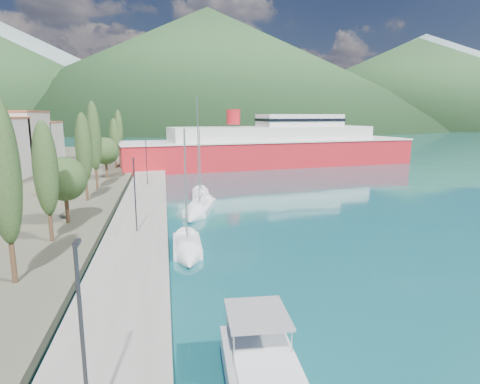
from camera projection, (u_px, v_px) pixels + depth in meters
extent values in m
plane|color=#14535B|center=(183.00, 145.00, 138.75)|extent=(1400.00, 1400.00, 0.00)
cube|color=gray|center=(144.00, 202.00, 46.34)|extent=(5.00, 88.00, 0.80)
cone|color=gray|center=(213.00, 67.00, 676.59)|extent=(760.00, 760.00, 180.00)
cone|color=gray|center=(423.00, 78.00, 665.12)|extent=(640.00, 640.00, 140.00)
cone|color=#294C27|center=(208.00, 67.00, 405.30)|extent=(480.00, 480.00, 115.00)
cone|color=#294C27|center=(415.00, 82.00, 428.44)|extent=(420.00, 420.00, 90.00)
cube|color=beige|center=(14.00, 142.00, 69.12)|extent=(9.00, 13.00, 10.00)
cube|color=#9E5138|center=(11.00, 111.00, 68.15)|extent=(9.20, 13.20, 0.30)
cube|color=silver|center=(34.00, 143.00, 79.93)|extent=(9.00, 10.00, 8.00)
cube|color=#9E5138|center=(32.00, 122.00, 79.14)|extent=(9.20, 10.20, 0.30)
cylinder|color=#47301E|center=(13.00, 263.00, 23.07)|extent=(0.30, 0.30, 2.34)
ellipsoid|color=#2E4620|center=(3.00, 172.00, 22.06)|extent=(1.80, 1.80, 8.29)
cylinder|color=#47301E|center=(51.00, 228.00, 30.79)|extent=(0.30, 0.30, 2.02)
ellipsoid|color=#2E4620|center=(46.00, 169.00, 29.91)|extent=(1.80, 1.80, 7.17)
cylinder|color=#47301E|center=(67.00, 210.00, 35.98)|extent=(0.36, 0.36, 2.44)
sphere|color=#2E4620|center=(65.00, 179.00, 35.45)|extent=(3.91, 3.91, 3.91)
cylinder|color=#47301E|center=(87.00, 191.00, 45.30)|extent=(0.30, 0.30, 2.17)
ellipsoid|color=#2E4620|center=(84.00, 148.00, 44.37)|extent=(1.80, 1.80, 7.70)
cylinder|color=#47301E|center=(97.00, 180.00, 52.12)|extent=(0.30, 0.30, 2.49)
ellipsoid|color=#2E4620|center=(94.00, 136.00, 51.04)|extent=(1.80, 1.80, 8.84)
cylinder|color=#47301E|center=(107.00, 170.00, 61.17)|extent=(0.36, 0.36, 2.56)
sphere|color=#2E4620|center=(105.00, 151.00, 60.61)|extent=(4.10, 4.10, 4.10)
cylinder|color=#47301E|center=(116.00, 163.00, 72.92)|extent=(0.30, 0.30, 1.98)
ellipsoid|color=#2E4620|center=(114.00, 138.00, 72.07)|extent=(1.80, 1.80, 7.01)
cylinder|color=#47301E|center=(120.00, 157.00, 80.44)|extent=(0.30, 0.30, 2.33)
ellipsoid|color=#2E4620|center=(119.00, 131.00, 79.43)|extent=(1.80, 1.80, 8.27)
cylinder|color=#2D2D33|center=(83.00, 346.00, 11.41)|extent=(0.12, 0.12, 6.00)
cube|color=#2D2D33|center=(77.00, 243.00, 11.08)|extent=(0.15, 0.50, 0.12)
cylinder|color=#2D2D33|center=(135.00, 196.00, 32.67)|extent=(0.12, 0.12, 6.00)
cube|color=#2D2D33|center=(133.00, 159.00, 32.34)|extent=(0.15, 0.50, 0.12)
cylinder|color=#2D2D33|center=(147.00, 163.00, 55.38)|extent=(0.12, 0.12, 6.00)
cube|color=#2D2D33|center=(146.00, 141.00, 55.05)|extent=(0.15, 0.50, 0.12)
cube|color=silver|center=(271.00, 384.00, 13.28)|extent=(2.33, 3.42, 0.41)
cube|color=gray|center=(257.00, 314.00, 15.64)|extent=(2.52, 2.94, 0.10)
cube|color=silver|center=(187.00, 247.00, 31.07)|extent=(2.20, 5.17, 0.82)
cube|color=silver|center=(187.00, 241.00, 30.64)|extent=(1.30, 2.08, 0.32)
cylinder|color=silver|center=(186.00, 187.00, 29.84)|extent=(0.12, 0.12, 8.66)
cone|color=silver|center=(189.00, 262.00, 27.90)|extent=(2.14, 2.43, 2.10)
cube|color=silver|center=(200.00, 208.00, 43.64)|extent=(4.12, 7.05, 0.94)
cube|color=silver|center=(199.00, 204.00, 43.09)|extent=(2.11, 2.95, 0.37)
cylinder|color=silver|center=(198.00, 152.00, 42.03)|extent=(0.12, 0.12, 11.48)
cone|color=silver|center=(192.00, 218.00, 39.48)|extent=(3.16, 3.64, 2.40)
cube|color=silver|center=(201.00, 195.00, 51.38)|extent=(2.36, 4.76, 0.79)
cube|color=silver|center=(201.00, 191.00, 50.98)|extent=(1.35, 1.93, 0.31)
cylinder|color=silver|center=(200.00, 161.00, 50.26)|extent=(0.12, 0.12, 7.92)
cone|color=silver|center=(201.00, 199.00, 48.50)|extent=(2.18, 2.30, 2.02)
cube|color=red|center=(272.00, 155.00, 82.29)|extent=(60.91, 20.92, 5.77)
cube|color=silver|center=(272.00, 140.00, 81.75)|extent=(61.38, 21.35, 0.31)
cube|color=silver|center=(272.00, 134.00, 81.51)|extent=(42.28, 16.15, 3.09)
cube|color=silver|center=(299.00, 120.00, 82.97)|extent=(17.67, 10.02, 2.47)
cylinder|color=red|center=(233.00, 117.00, 78.21)|extent=(2.68, 2.68, 2.88)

